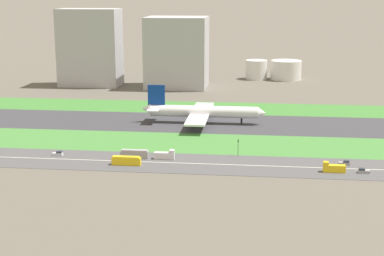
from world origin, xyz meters
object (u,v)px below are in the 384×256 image
at_px(bus_0, 126,161).
at_px(fuel_tank_west, 256,70).
at_px(bus_1, 134,154).
at_px(traffic_light, 238,146).
at_px(hangar_building, 177,52).
at_px(fuel_tank_centre, 286,70).
at_px(car_3, 363,171).
at_px(truck_2, 334,168).
at_px(car_0, 58,154).
at_px(terminal_building, 90,48).
at_px(airliner, 201,112).
at_px(truck_0, 165,155).
at_px(car_1, 345,163).

xyz_separation_m(bus_0, fuel_tank_west, (49.10, 237.00, 5.55)).
height_order(bus_1, bus_0, same).
relative_size(traffic_light, hangar_building, 0.15).
relative_size(bus_0, fuel_tank_centre, 0.49).
bearing_deg(car_3, bus_1, -6.28).
bearing_deg(bus_1, truck_2, -7.15).
bearing_deg(car_0, hangar_building, 82.21).
bearing_deg(car_3, terminal_building, -49.87).
distance_m(airliner, truck_2, 97.93).
distance_m(traffic_light, fuel_tank_centre, 220.85).
bearing_deg(hangar_building, fuel_tank_west, 38.86).
relative_size(car_3, traffic_light, 0.61).
relative_size(truck_2, hangar_building, 0.17).
height_order(bus_0, truck_0, truck_0).
xyz_separation_m(truck_0, traffic_light, (29.72, 7.99, 2.62)).
distance_m(car_1, truck_2, 11.50).
distance_m(car_3, bus_0, 91.98).
bearing_deg(bus_0, fuel_tank_west, -101.70).
distance_m(truck_2, fuel_tank_centre, 237.24).
bearing_deg(terminal_building, car_0, -78.14).
height_order(terminal_building, fuel_tank_west, terminal_building).
distance_m(bus_1, fuel_tank_centre, 237.85).
distance_m(car_1, truck_0, 72.54).
relative_size(car_0, terminal_building, 0.08).
distance_m(bus_1, traffic_light, 43.32).
bearing_deg(bus_1, car_3, -6.28).
relative_size(truck_0, hangar_building, 0.17).
xyz_separation_m(traffic_light, fuel_tank_west, (5.45, 219.01, 3.08)).
height_order(car_0, fuel_tank_centre, fuel_tank_centre).
height_order(traffic_light, fuel_tank_west, fuel_tank_west).
relative_size(car_3, truck_2, 0.52).
bearing_deg(truck_0, truck_2, -8.50).
bearing_deg(fuel_tank_centre, car_3, -85.17).
height_order(airliner, car_1, airliner).
relative_size(airliner, bus_0, 5.60).
distance_m(truck_0, fuel_tank_west, 229.78).
height_order(car_3, car_0, same).
bearing_deg(fuel_tank_west, bus_1, -101.93).
height_order(bus_0, traffic_light, traffic_light).
distance_m(airliner, fuel_tank_west, 161.33).
distance_m(car_0, hangar_building, 185.24).
distance_m(bus_0, car_0, 33.20).
distance_m(truck_0, terminal_building, 202.01).
bearing_deg(fuel_tank_centre, terminal_building, -162.40).
height_order(bus_0, hangar_building, hangar_building).
xyz_separation_m(truck_2, fuel_tank_centre, (-8.88, 237.00, 5.72)).
relative_size(car_3, hangar_building, 0.09).
height_order(car_1, hangar_building, hangar_building).
xyz_separation_m(car_3, fuel_tank_west, (-42.88, 237.00, 6.45)).
bearing_deg(truck_2, car_0, -5.08).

